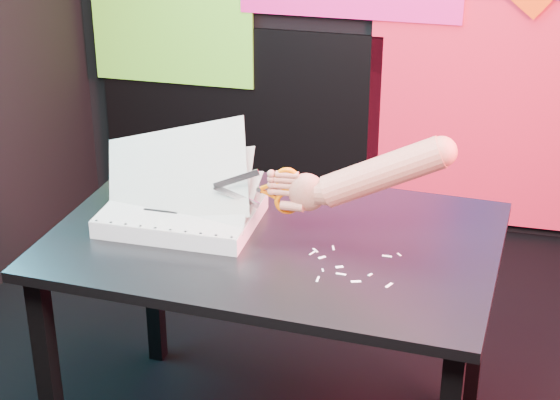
# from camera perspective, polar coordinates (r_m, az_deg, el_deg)

# --- Properties ---
(room) EXTENTS (3.01, 3.01, 2.71)m
(room) POSITION_cam_1_polar(r_m,az_deg,el_deg) (2.52, 4.43, 11.52)
(room) COLOR black
(room) RESTS_ON ground
(backdrop) EXTENTS (2.88, 0.05, 2.08)m
(backdrop) POSITION_cam_1_polar(r_m,az_deg,el_deg) (4.02, 8.70, 10.77)
(backdrop) COLOR red
(backdrop) RESTS_ON ground
(work_table) EXTENTS (1.27, 0.89, 0.75)m
(work_table) POSITION_cam_1_polar(r_m,az_deg,el_deg) (2.64, -0.32, -3.86)
(work_table) COLOR black
(work_table) RESTS_ON ground
(printout_stack) EXTENTS (0.47, 0.32, 0.32)m
(printout_stack) POSITION_cam_1_polar(r_m,az_deg,el_deg) (2.67, -6.03, -0.77)
(printout_stack) COLOR silver
(printout_stack) RESTS_ON work_table
(scissors) EXTENTS (0.24, 0.03, 0.14)m
(scissors) POSITION_cam_1_polar(r_m,az_deg,el_deg) (2.54, 0.06, 0.58)
(scissors) COLOR #BBBBBB
(scissors) RESTS_ON printout_stack
(hand_forearm) EXTENTS (0.49, 0.12, 0.24)m
(hand_forearm) POSITION_cam_1_polar(r_m,az_deg,el_deg) (2.49, 5.49, 1.51)
(hand_forearm) COLOR #B06954
(hand_forearm) RESTS_ON work_table
(paper_clippings) EXTENTS (0.24, 0.20, 0.00)m
(paper_clippings) POSITION_cam_1_polar(r_m,az_deg,el_deg) (2.45, 4.07, -4.06)
(paper_clippings) COLOR white
(paper_clippings) RESTS_ON work_table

